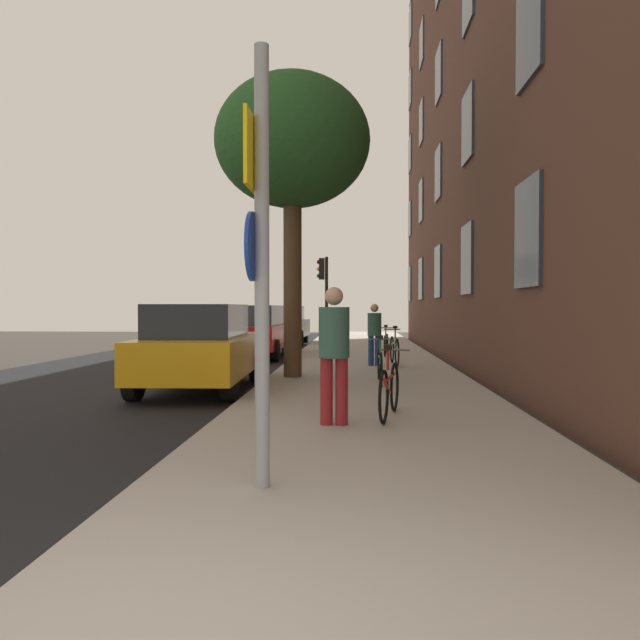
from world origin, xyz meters
TOP-DOWN VIEW (x-y plane):
  - ground_plane at (-2.40, 15.00)m, footprint 41.80×41.80m
  - road_asphalt at (-4.50, 15.00)m, footprint 7.00×38.00m
  - sidewalk at (1.10, 15.00)m, footprint 4.20×38.00m
  - building_facade at (3.70, 14.50)m, footprint 0.56×27.00m
  - sign_post at (0.07, 2.57)m, footprint 0.16×0.60m
  - traffic_light at (-0.35, 20.62)m, footprint 0.43×0.24m
  - tree_near at (-0.47, 10.41)m, footprint 3.24×3.24m
  - bicycle_0 at (1.29, 5.78)m, footprint 0.49×1.64m
  - bicycle_1 at (1.32, 9.46)m, footprint 0.42×1.67m
  - bicycle_2 at (1.83, 13.19)m, footprint 0.42×1.75m
  - bicycle_3 at (1.77, 16.19)m, footprint 0.42×1.71m
  - pedestrian_0 at (0.58, 5.22)m, footprint 0.41×0.41m
  - pedestrian_1 at (1.32, 12.90)m, footprint 0.48×0.48m
  - car_0 at (-2.05, 8.95)m, footprint 1.94×4.29m
  - car_1 at (-2.30, 16.47)m, footprint 1.93×4.54m
  - car_2 at (-2.19, 23.23)m, footprint 1.93×4.11m

SIDE VIEW (x-z plane):
  - ground_plane at x=-2.40m, z-range 0.00..0.00m
  - road_asphalt at x=-4.50m, z-range 0.00..0.01m
  - sidewalk at x=1.10m, z-range 0.00..0.12m
  - bicycle_1 at x=1.32m, z-range 0.02..0.94m
  - bicycle_3 at x=1.77m, z-range 0.02..0.94m
  - bicycle_0 at x=1.29m, z-range 0.01..0.98m
  - bicycle_2 at x=1.83m, z-range 0.01..1.00m
  - car_2 at x=-2.19m, z-range 0.03..1.65m
  - car_0 at x=-2.05m, z-range 0.03..1.65m
  - car_1 at x=-2.30m, z-range 0.03..1.65m
  - pedestrian_1 at x=1.32m, z-range 0.23..1.77m
  - pedestrian_0 at x=0.58m, z-range 0.24..1.95m
  - sign_post at x=0.07m, z-range 0.28..3.84m
  - traffic_light at x=-0.35m, z-range 0.75..4.09m
  - tree_near at x=-0.47m, z-range 1.83..8.12m
  - building_facade at x=3.70m, z-range 0.01..16.36m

